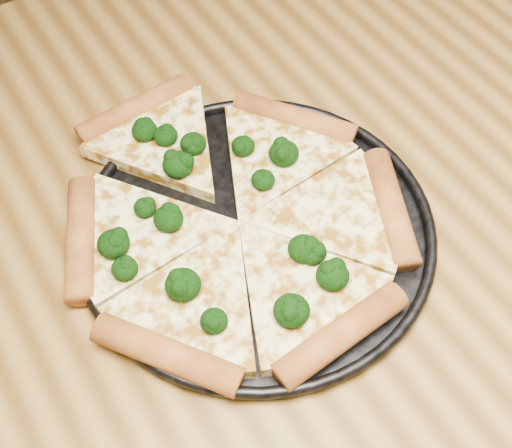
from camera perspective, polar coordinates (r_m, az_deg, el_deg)
dining_table at (r=0.76m, az=2.33°, el=-3.10°), size 1.20×0.90×0.75m
pizza_pan at (r=0.66m, az=0.00°, el=-0.43°), size 0.34×0.34×0.02m
pizza at (r=0.65m, az=-1.76°, el=0.48°), size 0.34×0.36×0.03m
broccoli_florets at (r=0.64m, az=-3.01°, el=0.50°), size 0.22×0.28×0.02m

